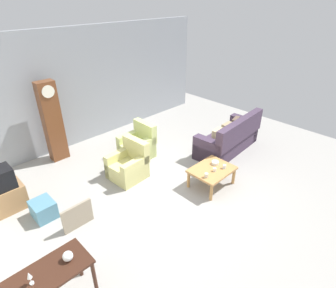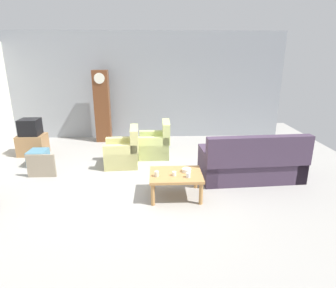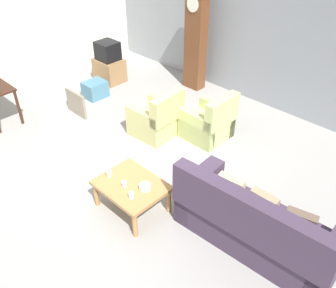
# 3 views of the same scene
# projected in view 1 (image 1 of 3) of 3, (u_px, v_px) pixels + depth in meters

# --- Properties ---
(ground_plane) EXTENTS (10.40, 10.40, 0.00)m
(ground_plane) POSITION_uv_depth(u_px,v_px,m) (175.00, 187.00, 6.38)
(ground_plane) COLOR #999691
(garage_door_wall) EXTENTS (8.40, 0.16, 3.20)m
(garage_door_wall) POSITION_uv_depth(u_px,v_px,m) (85.00, 86.00, 7.84)
(garage_door_wall) COLOR gray
(garage_door_wall) RESTS_ON ground_plane
(couch_floral) EXTENTS (2.15, 1.01, 1.04)m
(couch_floral) POSITION_uv_depth(u_px,v_px,m) (229.00, 139.00, 7.69)
(couch_floral) COLOR #423347
(couch_floral) RESTS_ON ground_plane
(armchair_olive_near) EXTENTS (0.84, 0.81, 0.92)m
(armchair_olive_near) POSITION_uv_depth(u_px,v_px,m) (129.00, 166.00, 6.61)
(armchair_olive_near) COLOR #CCC67A
(armchair_olive_near) RESTS_ON ground_plane
(armchair_olive_far) EXTENTS (0.79, 0.76, 0.92)m
(armchair_olive_far) POSITION_uv_depth(u_px,v_px,m) (138.00, 146.00, 7.44)
(armchair_olive_far) COLOR #C6D280
(armchair_olive_far) RESTS_ON ground_plane
(coffee_table_wood) EXTENTS (0.96, 0.76, 0.45)m
(coffee_table_wood) POSITION_uv_depth(u_px,v_px,m) (212.00, 171.00, 6.26)
(coffee_table_wood) COLOR #B27F47
(coffee_table_wood) RESTS_ON ground_plane
(console_table_dark) EXTENTS (1.30, 0.56, 0.76)m
(console_table_dark) POSITION_uv_depth(u_px,v_px,m) (41.00, 283.00, 3.58)
(console_table_dark) COLOR #381E14
(console_table_dark) RESTS_ON ground_plane
(grandfather_clock) EXTENTS (0.44, 0.30, 2.11)m
(grandfather_clock) POSITION_uv_depth(u_px,v_px,m) (52.00, 122.00, 6.99)
(grandfather_clock) COLOR brown
(grandfather_clock) RESTS_ON ground_plane
(tv_stand_cabinet) EXTENTS (0.68, 0.52, 0.54)m
(tv_stand_cabinet) POSITION_uv_depth(u_px,v_px,m) (6.00, 198.00, 5.63)
(tv_stand_cabinet) COLOR #997047
(tv_stand_cabinet) RESTS_ON ground_plane
(tv_crt) EXTENTS (0.48, 0.44, 0.42)m
(tv_crt) POSITION_uv_depth(u_px,v_px,m) (0.00, 179.00, 5.40)
(tv_crt) COLOR black
(tv_crt) RESTS_ON tv_stand_cabinet
(framed_picture_leaning) EXTENTS (0.60, 0.05, 0.51)m
(framed_picture_leaning) POSITION_uv_depth(u_px,v_px,m) (78.00, 216.00, 5.19)
(framed_picture_leaning) COLOR gray
(framed_picture_leaning) RESTS_ON ground_plane
(storage_box_blue) EXTENTS (0.40, 0.47, 0.36)m
(storage_box_blue) POSITION_uv_depth(u_px,v_px,m) (44.00, 209.00, 5.47)
(storage_box_blue) COLOR teal
(storage_box_blue) RESTS_ON ground_plane
(glass_dome_cloche) EXTENTS (0.14, 0.14, 0.14)m
(glass_dome_cloche) POSITION_uv_depth(u_px,v_px,m) (68.00, 256.00, 3.73)
(glass_dome_cloche) COLOR silver
(glass_dome_cloche) RESTS_ON console_table_dark
(cup_white_porcelain) EXTENTS (0.07, 0.07, 0.08)m
(cup_white_porcelain) POSITION_uv_depth(u_px,v_px,m) (215.00, 169.00, 6.13)
(cup_white_porcelain) COLOR white
(cup_white_porcelain) RESTS_ON coffee_table_wood
(cup_blue_rimmed) EXTENTS (0.08, 0.08, 0.09)m
(cup_blue_rimmed) POSITION_uv_depth(u_px,v_px,m) (224.00, 167.00, 6.23)
(cup_blue_rimmed) COLOR silver
(cup_blue_rimmed) RESTS_ON coffee_table_wood
(cup_cream_tall) EXTENTS (0.08, 0.08, 0.10)m
(cup_cream_tall) POSITION_uv_depth(u_px,v_px,m) (206.00, 175.00, 5.92)
(cup_cream_tall) COLOR beige
(cup_cream_tall) RESTS_ON coffee_table_wood
(bowl_white_stacked) EXTENTS (0.17, 0.17, 0.07)m
(bowl_white_stacked) POSITION_uv_depth(u_px,v_px,m) (215.00, 163.00, 6.39)
(bowl_white_stacked) COLOR white
(bowl_white_stacked) RESTS_ON coffee_table_wood
(wine_glass_short) EXTENTS (0.06, 0.06, 0.21)m
(wine_glass_short) POSITION_uv_depth(u_px,v_px,m) (29.00, 277.00, 3.39)
(wine_glass_short) COLOR silver
(wine_glass_short) RESTS_ON console_table_dark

